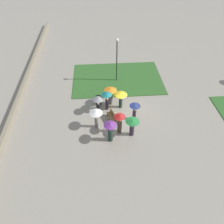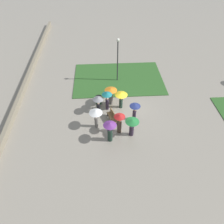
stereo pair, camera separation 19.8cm
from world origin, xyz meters
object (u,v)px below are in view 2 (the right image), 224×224
crowd_person_orange (111,93)px  crowd_person_grey (98,102)px  crowd_person_yellow (121,96)px  crowd_person_green (132,124)px  crowd_person_teal (107,97)px  crowd_person_purple (110,129)px  lamp_post (118,55)px  crowd_person_navy (135,108)px  crowd_person_red (119,121)px  park_bench (113,117)px  trash_bin (99,100)px  crowd_person_white (96,114)px

crowd_person_orange → crowd_person_grey: size_ratio=1.01×
crowd_person_yellow → crowd_person_green: 3.60m
crowd_person_teal → crowd_person_purple: crowd_person_purple is taller
crowd_person_orange → crowd_person_teal: (0.75, -0.39, 0.14)m
crowd_person_yellow → crowd_person_teal: 1.31m
lamp_post → crowd_person_navy: (6.28, 1.02, -1.75)m
crowd_person_red → crowd_person_yellow: bearing=48.8°
lamp_post → crowd_person_orange: bearing=-13.1°
park_bench → lamp_post: (-6.32, 0.90, 2.61)m
lamp_post → trash_bin: 5.14m
crowd_person_white → crowd_person_grey: 1.85m
trash_bin → crowd_person_red: crowd_person_red is taller
crowd_person_purple → park_bench: bearing=21.2°
crowd_person_white → crowd_person_navy: size_ratio=1.03×
crowd_person_orange → crowd_person_teal: size_ratio=0.93×
park_bench → lamp_post: 6.90m
trash_bin → crowd_person_purple: bearing=10.2°
trash_bin → park_bench: bearing=26.1°
crowd_person_orange → crowd_person_green: bearing=137.4°
crowd_person_red → crowd_person_green: bearing=-56.1°
crowd_person_green → crowd_person_navy: bearing=-159.7°
crowd_person_yellow → crowd_person_purple: size_ratio=0.88×
crowd_person_yellow → trash_bin: bearing=20.8°
crowd_person_white → crowd_person_yellow: size_ratio=1.07×
crowd_person_red → crowd_person_grey: 3.06m
lamp_post → crowd_person_navy: 6.60m
crowd_person_yellow → crowd_person_teal: (0.16, -1.30, 0.06)m
trash_bin → crowd_person_teal: crowd_person_teal is taller
park_bench → crowd_person_white: 1.86m
crowd_person_teal → crowd_person_navy: bearing=-166.2°
crowd_person_navy → crowd_person_teal: 2.81m
lamp_post → crowd_person_orange: (3.96, -0.92, -1.81)m
park_bench → crowd_person_orange: size_ratio=0.87×
lamp_post → trash_bin: bearing=-28.5°
crowd_person_red → crowd_person_teal: bearing=72.8°
trash_bin → crowd_person_red: bearing=23.6°
crowd_person_yellow → crowd_person_orange: bearing=5.6°
park_bench → crowd_person_navy: (-0.05, 1.92, 0.86)m
lamp_post → crowd_person_white: bearing=-18.5°
crowd_person_navy → crowd_person_red: crowd_person_red is taller
crowd_person_yellow → crowd_person_teal: size_ratio=0.90×
crowd_person_purple → crowd_person_grey: bearing=44.4°
crowd_person_green → crowd_person_purple: bearing=-40.3°
lamp_post → crowd_person_white: 7.53m
crowd_person_navy → crowd_person_grey: 3.34m
crowd_person_yellow → crowd_person_navy: bearing=159.6°
crowd_person_yellow → crowd_person_grey: 2.19m
lamp_post → crowd_person_teal: 5.17m
park_bench → crowd_person_red: (1.37, 0.47, 0.81)m
park_bench → crowd_person_green: bearing=19.4°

